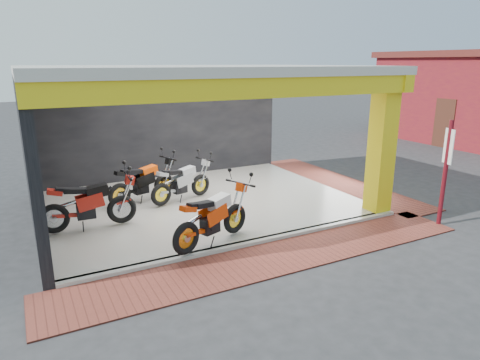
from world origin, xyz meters
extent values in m
plane|color=#2D2D30|center=(0.00, 0.00, 0.00)|extent=(80.00, 80.00, 0.00)
cube|color=beige|center=(0.00, 2.00, 0.05)|extent=(8.00, 6.00, 0.10)
cube|color=beige|center=(0.00, 2.00, 3.60)|extent=(8.40, 6.40, 0.20)
cube|color=black|center=(0.00, 5.10, 1.75)|extent=(8.20, 0.20, 3.50)
cube|color=black|center=(-4.10, 2.00, 1.75)|extent=(0.20, 6.20, 3.50)
cube|color=yellow|center=(3.75, -0.75, 1.75)|extent=(0.50, 0.50, 3.50)
cube|color=yellow|center=(0.00, -1.00, 3.30)|extent=(8.40, 0.30, 0.40)
cube|color=yellow|center=(4.00, 2.00, 3.30)|extent=(0.30, 6.40, 0.40)
cube|color=beige|center=(0.00, -1.02, 0.05)|extent=(8.00, 0.20, 0.10)
cube|color=brown|center=(0.00, -1.80, 0.01)|extent=(9.00, 1.40, 0.03)
cube|color=brown|center=(4.80, 2.00, 0.01)|extent=(1.40, 7.00, 0.03)
cube|color=#3F1E14|center=(12.98, 4.50, 1.10)|extent=(0.06, 1.00, 2.20)
cylinder|color=#580D15|center=(4.47, -2.07, 1.26)|extent=(0.10, 0.10, 2.53)
cube|color=white|center=(4.47, -2.07, 1.92)|extent=(0.15, 0.34, 0.81)
camera|label=1|loc=(-4.24, -8.40, 3.79)|focal=32.00mm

